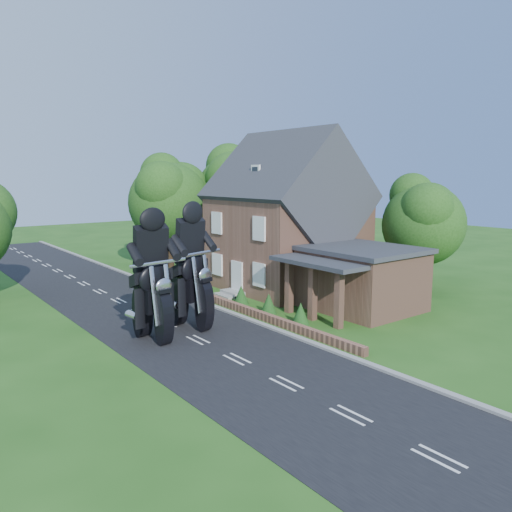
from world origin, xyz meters
TOP-DOWN VIEW (x-y plane):
  - ground at (0.00, 0.00)m, footprint 120.00×120.00m
  - road at (0.00, 0.00)m, footprint 7.00×80.00m
  - kerb at (3.65, 0.00)m, footprint 0.30×80.00m
  - garden_wall at (4.30, 5.00)m, footprint 0.30×22.00m
  - house at (10.49, 6.00)m, footprint 9.54×8.64m
  - annex at (9.87, -0.80)m, footprint 7.05×5.94m
  - tree_annex_side at (17.13, 0.10)m, footprint 5.64×5.20m
  - tree_house_right at (16.65, 8.62)m, footprint 6.51×6.00m
  - tree_behind_house at (14.18, 16.14)m, footprint 7.81×7.20m
  - tree_behind_left at (8.16, 17.13)m, footprint 6.94×6.40m
  - shrub_a at (5.30, -1.00)m, footprint 0.90×0.90m
  - shrub_b at (5.30, 1.50)m, footprint 0.90×0.90m
  - shrub_c at (5.30, 4.00)m, footprint 0.90×0.90m
  - shrub_d at (5.30, 9.00)m, footprint 0.90×0.90m
  - shrub_e at (5.30, 11.50)m, footprint 0.90×0.90m
  - shrub_f at (5.30, 14.00)m, footprint 0.90×0.90m
  - motorcycle_lead at (0.69, 1.71)m, footprint 1.02×2.03m
  - motorcycle_follow at (-1.61, 1.11)m, footprint 0.75×1.96m

SIDE VIEW (x-z plane):
  - ground at x=0.00m, z-range 0.00..0.00m
  - road at x=0.00m, z-range 0.00..0.02m
  - kerb at x=3.65m, z-range 0.00..0.12m
  - garden_wall at x=4.30m, z-range 0.00..0.40m
  - shrub_a at x=5.30m, z-range 0.00..1.10m
  - shrub_b at x=5.30m, z-range 0.00..1.10m
  - shrub_c at x=5.30m, z-range 0.00..1.10m
  - shrub_d at x=5.30m, z-range 0.00..1.10m
  - shrub_e at x=5.30m, z-range 0.00..1.10m
  - shrub_f at x=5.30m, z-range 0.00..1.10m
  - motorcycle_follow at x=-1.61m, z-range 0.00..1.78m
  - motorcycle_lead at x=0.69m, z-range 0.00..1.83m
  - annex at x=9.87m, z-range 0.05..3.49m
  - house at x=10.49m, z-range -0.78..9.46m
  - tree_annex_side at x=17.13m, z-range 0.95..8.43m
  - tree_house_right at x=16.65m, z-range 0.99..9.39m
  - tree_behind_left at x=8.16m, z-range 1.15..10.31m
  - tree_behind_house at x=14.18m, z-range 1.19..11.27m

